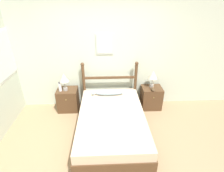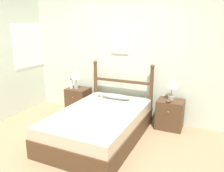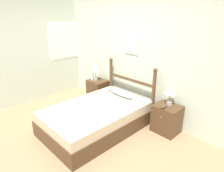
{
  "view_description": "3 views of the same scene",
  "coord_description": "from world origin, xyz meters",
  "px_view_note": "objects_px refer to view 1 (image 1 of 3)",
  "views": [
    {
      "loc": [
        -0.05,
        -2.18,
        2.52
      ],
      "look_at": [
        0.1,
        1.03,
        0.85
      ],
      "focal_mm": 28.0,
      "sensor_mm": 36.0,
      "label": 1
    },
    {
      "loc": [
        1.7,
        -2.47,
        1.82
      ],
      "look_at": [
        0.08,
        1.05,
        0.81
      ],
      "focal_mm": 35.0,
      "sensor_mm": 36.0,
      "label": 2
    },
    {
      "loc": [
        2.76,
        -1.62,
        2.21
      ],
      "look_at": [
        0.06,
        1.0,
        0.79
      ],
      "focal_mm": 32.0,
      "sensor_mm": 36.0,
      "label": 3
    }
  ],
  "objects_px": {
    "fish_pillow": "(108,93)",
    "model_boat": "(153,89)",
    "nightstand_right": "(151,97)",
    "bottle": "(60,87)",
    "bed": "(112,123)",
    "table_lamp_left": "(64,79)",
    "table_lamp_right": "(153,76)",
    "nightstand_left": "(68,99)"
  },
  "relations": [
    {
      "from": "bed",
      "to": "model_boat",
      "type": "distance_m",
      "value": 1.3
    },
    {
      "from": "bed",
      "to": "table_lamp_right",
      "type": "relative_size",
      "value": 4.86
    },
    {
      "from": "fish_pillow",
      "to": "table_lamp_left",
      "type": "bearing_deg",
      "value": 171.27
    },
    {
      "from": "bed",
      "to": "nightstand_right",
      "type": "bearing_deg",
      "value": 41.2
    },
    {
      "from": "table_lamp_right",
      "to": "bottle",
      "type": "height_order",
      "value": "table_lamp_right"
    },
    {
      "from": "model_boat",
      "to": "fish_pillow",
      "type": "height_order",
      "value": "model_boat"
    },
    {
      "from": "nightstand_left",
      "to": "bottle",
      "type": "xyz_separation_m",
      "value": [
        -0.13,
        -0.06,
        0.38
      ]
    },
    {
      "from": "nightstand_left",
      "to": "table_lamp_right",
      "type": "relative_size",
      "value": 1.31
    },
    {
      "from": "bottle",
      "to": "nightstand_right",
      "type": "bearing_deg",
      "value": 1.59
    },
    {
      "from": "nightstand_left",
      "to": "fish_pillow",
      "type": "distance_m",
      "value": 1.02
    },
    {
      "from": "table_lamp_left",
      "to": "fish_pillow",
      "type": "relative_size",
      "value": 0.6
    },
    {
      "from": "nightstand_left",
      "to": "table_lamp_left",
      "type": "bearing_deg",
      "value": -132.32
    },
    {
      "from": "table_lamp_left",
      "to": "nightstand_right",
      "type": "bearing_deg",
      "value": 0.79
    },
    {
      "from": "model_boat",
      "to": "fish_pillow",
      "type": "bearing_deg",
      "value": -177.09
    },
    {
      "from": "bed",
      "to": "model_boat",
      "type": "relative_size",
      "value": 9.0
    },
    {
      "from": "table_lamp_right",
      "to": "model_boat",
      "type": "distance_m",
      "value": 0.32
    },
    {
      "from": "nightstand_right",
      "to": "table_lamp_left",
      "type": "bearing_deg",
      "value": -179.21
    },
    {
      "from": "table_lamp_left",
      "to": "bottle",
      "type": "height_order",
      "value": "table_lamp_left"
    },
    {
      "from": "bed",
      "to": "nightstand_right",
      "type": "height_order",
      "value": "nightstand_right"
    },
    {
      "from": "nightstand_right",
      "to": "bottle",
      "type": "xyz_separation_m",
      "value": [
        -2.17,
        -0.06,
        0.38
      ]
    },
    {
      "from": "nightstand_left",
      "to": "bed",
      "type": "bearing_deg",
      "value": -41.2
    },
    {
      "from": "bottle",
      "to": "table_lamp_right",
      "type": "bearing_deg",
      "value": 2.76
    },
    {
      "from": "model_boat",
      "to": "fish_pillow",
      "type": "xyz_separation_m",
      "value": [
        -1.04,
        -0.05,
        -0.04
      ]
    },
    {
      "from": "nightstand_left",
      "to": "nightstand_right",
      "type": "distance_m",
      "value": 2.03
    },
    {
      "from": "table_lamp_left",
      "to": "fish_pillow",
      "type": "distance_m",
      "value": 1.06
    },
    {
      "from": "table_lamp_left",
      "to": "model_boat",
      "type": "distance_m",
      "value": 2.06
    },
    {
      "from": "nightstand_right",
      "to": "bottle",
      "type": "height_order",
      "value": "bottle"
    },
    {
      "from": "nightstand_right",
      "to": "table_lamp_left",
      "type": "height_order",
      "value": "table_lamp_left"
    },
    {
      "from": "table_lamp_left",
      "to": "bed",
      "type": "bearing_deg",
      "value": -39.58
    },
    {
      "from": "bed",
      "to": "table_lamp_right",
      "type": "bearing_deg",
      "value": 42.75
    },
    {
      "from": "fish_pillow",
      "to": "model_boat",
      "type": "bearing_deg",
      "value": 2.91
    },
    {
      "from": "bed",
      "to": "table_lamp_left",
      "type": "distance_m",
      "value": 1.48
    },
    {
      "from": "nightstand_right",
      "to": "model_boat",
      "type": "distance_m",
      "value": 0.33
    },
    {
      "from": "model_boat",
      "to": "nightstand_left",
      "type": "bearing_deg",
      "value": 176.33
    },
    {
      "from": "fish_pillow",
      "to": "table_lamp_right",
      "type": "bearing_deg",
      "value": 12.1
    },
    {
      "from": "nightstand_right",
      "to": "bottle",
      "type": "relative_size",
      "value": 2.35
    },
    {
      "from": "table_lamp_left",
      "to": "fish_pillow",
      "type": "height_order",
      "value": "table_lamp_left"
    },
    {
      "from": "bed",
      "to": "model_boat",
      "type": "bearing_deg",
      "value": 37.4
    },
    {
      "from": "model_boat",
      "to": "fish_pillow",
      "type": "relative_size",
      "value": 0.32
    },
    {
      "from": "table_lamp_right",
      "to": "bottle",
      "type": "bearing_deg",
      "value": -177.24
    },
    {
      "from": "bed",
      "to": "nightstand_left",
      "type": "xyz_separation_m",
      "value": [
        -1.02,
        0.89,
        0.04
      ]
    },
    {
      "from": "bottle",
      "to": "table_lamp_left",
      "type": "bearing_deg",
      "value": 16.52
    }
  ]
}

